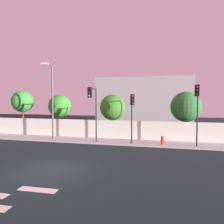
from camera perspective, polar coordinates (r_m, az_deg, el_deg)
name	(u,v)px	position (r m, az deg, el deg)	size (l,w,h in m)	color
ground_plane	(51,170)	(12.38, -16.78, -15.44)	(80.00, 80.00, 0.00)	#192828
sidewalk	(96,141)	(19.65, -4.63, -8.07)	(36.00, 2.40, 0.15)	#B0B0B0
perimeter_wall	(99,129)	(20.70, -3.55, -4.75)	(36.00, 0.18, 1.80)	silver
traffic_light_left	(197,102)	(17.39, 22.88, 2.49)	(0.49, 1.29, 5.01)	black
traffic_light_center	(132,108)	(17.34, 5.68, 1.14)	(0.40, 1.15, 4.31)	black
traffic_light_right	(93,103)	(18.06, -5.43, 2.61)	(0.48, 1.34, 4.93)	black
street_lamp_curbside	(52,96)	(20.30, -16.66, 4.36)	(0.87, 2.19, 7.12)	#4C4C51
fire_hydrant	(162,140)	(18.14, 14.03, -7.63)	(0.44, 0.26, 0.73)	red
roadside_tree_leftmost	(23,101)	(26.30, -23.87, 2.74)	(2.57, 2.57, 5.11)	brown
roadside_tree_midleft	(60,106)	(23.72, -14.47, 1.61)	(2.57, 2.57, 4.59)	brown
roadside_tree_midright	(113,107)	(21.56, 0.23, 1.30)	(2.74, 2.74, 4.57)	brown
roadside_tree_rightmost	(186,107)	(21.16, 20.12, 1.36)	(2.98, 2.98, 4.80)	brown
low_building_distant	(144,101)	(33.72, 8.92, 2.97)	(14.78, 6.00, 7.55)	#A7A7A7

